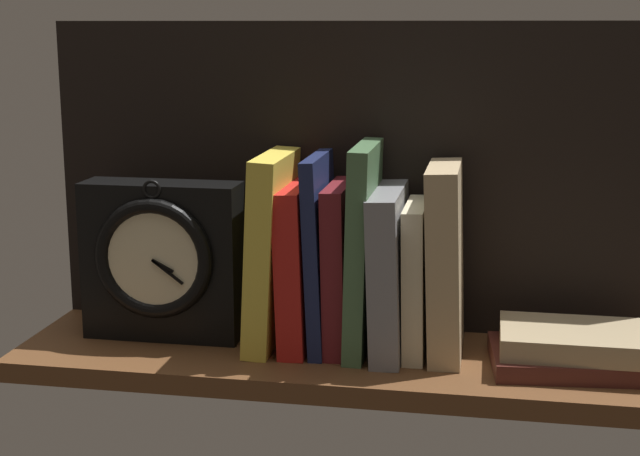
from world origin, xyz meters
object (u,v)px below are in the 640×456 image
book_cream_twain (416,278)px  book_tan_shortstories (445,261)px  framed_clock (162,260)px  book_stack_side (567,348)px  book_yellow_seinlanguage (271,250)px  book_gray_chess (389,271)px  book_green_romantic (363,248)px  book_navy_bierce (321,252)px  book_red_requiem (299,266)px  book_maroon_dawkins (340,267)px

book_cream_twain → book_tan_shortstories: 4.16cm
framed_clock → book_stack_side: size_ratio=1.14×
book_yellow_seinlanguage → book_cream_twain: bearing=0.0°
book_gray_chess → framed_clock: framed_clock is taller
book_green_romantic → book_navy_bierce: bearing=180.0°
book_stack_side → book_cream_twain: bearing=171.3°
book_navy_bierce → book_stack_side: (29.87, -2.75, -9.59)cm
book_navy_bierce → book_gray_chess: 8.76cm
book_yellow_seinlanguage → book_green_romantic: book_green_romantic is taller
book_navy_bierce → book_gray_chess: size_ratio=1.20×
framed_clock → book_gray_chess: bearing=1.5°
book_red_requiem → book_stack_side: size_ratio=1.10×
book_cream_twain → book_gray_chess: bearing=180.0°
book_cream_twain → book_stack_side: bearing=-8.7°
book_gray_chess → book_stack_side: size_ratio=1.09×
book_gray_chess → book_tan_shortstories: book_tan_shortstories is taller
book_navy_bierce → book_cream_twain: (11.84, 0.00, -2.76)cm
book_maroon_dawkins → book_tan_shortstories: bearing=0.0°
book_navy_bierce → book_tan_shortstories: (15.28, 0.00, -0.41)cm
book_maroon_dawkins → book_cream_twain: bearing=0.0°
book_stack_side → book_navy_bierce: bearing=174.7°
book_tan_shortstories → book_stack_side: (14.60, -2.75, -9.19)cm
book_green_romantic → book_cream_twain: bearing=0.0°
book_tan_shortstories → book_maroon_dawkins: bearing=180.0°
book_gray_chess → book_tan_shortstories: 6.92cm
book_cream_twain → book_stack_side: (18.03, -2.75, -6.83)cm
book_green_romantic → framed_clock: size_ratio=1.21×
book_yellow_seinlanguage → book_tan_shortstories: bearing=0.0°
book_yellow_seinlanguage → book_maroon_dawkins: bearing=0.0°
book_cream_twain → book_red_requiem: bearing=180.0°
book_yellow_seinlanguage → framed_clock: 14.27cm
book_gray_chess → book_navy_bierce: bearing=180.0°
book_tan_shortstories → framed_clock: 35.69cm
book_navy_bierce → book_stack_side: size_ratio=1.30×
book_green_romantic → book_maroon_dawkins: bearing=180.0°
book_yellow_seinlanguage → book_red_requiem: size_ratio=1.18×
book_navy_bierce → book_gray_chess: book_navy_bierce is taller
book_gray_chess → book_stack_side: bearing=-7.3°
book_navy_bierce → book_stack_side: book_navy_bierce is taller
framed_clock → book_stack_side: (50.25, -2.00, -7.85)cm
book_green_romantic → book_yellow_seinlanguage: bearing=180.0°
book_red_requiem → framed_clock: 17.64cm
book_stack_side → book_maroon_dawkins: bearing=174.3°
book_navy_bierce → book_maroon_dawkins: 3.01cm
book_maroon_dawkins → book_cream_twain: (9.37, 0.00, -1.04)cm
book_navy_bierce → book_green_romantic: (5.27, 0.00, 0.73)cm
framed_clock → book_cream_twain: bearing=1.3°
book_gray_chess → book_tan_shortstories: size_ratio=0.86×
book_yellow_seinlanguage → book_cream_twain: (18.08, 0.00, -2.78)cm
book_maroon_dawkins → book_gray_chess: size_ratio=1.03×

